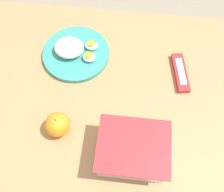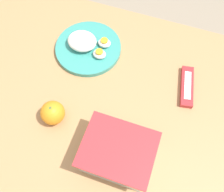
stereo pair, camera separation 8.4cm
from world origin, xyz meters
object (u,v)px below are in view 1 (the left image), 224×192
at_px(food_container, 132,151).
at_px(rice_plate, 75,52).
at_px(orange_fruit, 57,125).
at_px(candy_bar, 180,73).

relative_size(food_container, rice_plate, 0.84).
distance_m(food_container, rice_plate, 0.41).
distance_m(orange_fruit, candy_bar, 0.45).
bearing_deg(orange_fruit, rice_plate, -90.30).
bearing_deg(candy_bar, food_container, 64.03).
relative_size(orange_fruit, candy_bar, 0.49).
bearing_deg(candy_bar, rice_plate, -6.22).
height_order(orange_fruit, candy_bar, orange_fruit).
bearing_deg(food_container, rice_plate, -56.07).
bearing_deg(rice_plate, food_container, 123.93).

